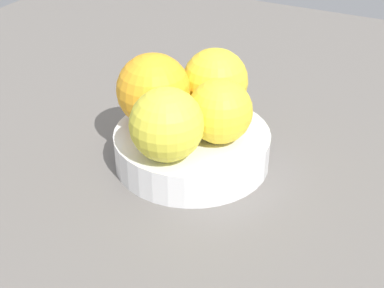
{
  "coord_description": "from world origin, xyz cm",
  "views": [
    {
      "loc": [
        22.39,
        -43.28,
        32.5
      ],
      "look_at": [
        0.0,
        0.0,
        2.13
      ],
      "focal_mm": 51.59,
      "sensor_mm": 36.0,
      "label": 1
    }
  ],
  "objects": [
    {
      "name": "ground_plane",
      "position": [
        0.0,
        0.0,
        -1.0
      ],
      "size": [
        110.0,
        110.0,
        2.0
      ],
      "primitive_type": "cube",
      "color": "#66605B"
    },
    {
      "name": "orange_in_bowl_0",
      "position": [
        3.07,
        0.11,
        6.79
      ],
      "size": [
        6.46,
        6.46,
        6.46
      ],
      "primitive_type": "sphere",
      "color": "yellow",
      "rests_on": "fruit_bowl"
    },
    {
      "name": "fruit_bowl",
      "position": [
        0.0,
        0.0,
        1.68
      ],
      "size": [
        16.21,
        16.21,
        3.56
      ],
      "color": "white",
      "rests_on": "ground_plane"
    },
    {
      "name": "orange_in_bowl_3",
      "position": [
        -0.07,
        -5.12,
        7.08
      ],
      "size": [
        7.05,
        7.05,
        7.05
      ],
      "primitive_type": "sphere",
      "color": "yellow",
      "rests_on": "fruit_bowl"
    },
    {
      "name": "orange_in_bowl_2",
      "position": [
        -0.2,
        5.4,
        7.09
      ],
      "size": [
        7.07,
        7.07,
        7.07
      ],
      "primitive_type": "sphere",
      "color": "yellow",
      "rests_on": "fruit_bowl"
    },
    {
      "name": "orange_in_bowl_1",
      "position": [
        -4.45,
        0.23,
        7.38
      ],
      "size": [
        7.65,
        7.65,
        7.65
      ],
      "primitive_type": "sphere",
      "color": "#F9A823",
      "rests_on": "fruit_bowl"
    }
  ]
}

